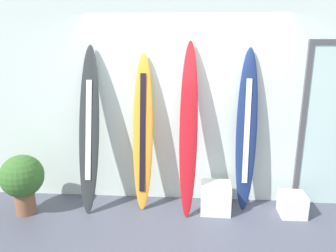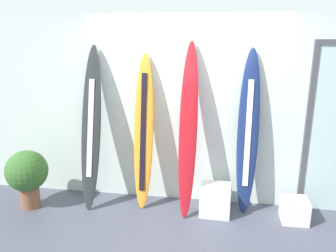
{
  "view_description": "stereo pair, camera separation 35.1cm",
  "coord_description": "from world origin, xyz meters",
  "px_view_note": "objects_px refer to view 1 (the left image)",
  "views": [
    {
      "loc": [
        0.05,
        -3.01,
        2.23
      ],
      "look_at": [
        -0.21,
        0.95,
        1.13
      ],
      "focal_mm": 34.87,
      "sensor_mm": 36.0,
      "label": 1
    },
    {
      "loc": [
        0.39,
        -2.98,
        2.23
      ],
      "look_at": [
        -0.21,
        0.95,
        1.13
      ],
      "focal_mm": 34.87,
      "sensor_mm": 36.0,
      "label": 2
    }
  ],
  "objects_px": {
    "surfboard_charcoal": "(89,130)",
    "potted_plant": "(22,179)",
    "surfboard_crimson": "(188,130)",
    "surfboard_navy": "(246,132)",
    "surfboard_sunset": "(143,134)",
    "display_block_left": "(216,198)",
    "display_block_center": "(292,204)"
  },
  "relations": [
    {
      "from": "surfboard_charcoal",
      "to": "surfboard_crimson",
      "type": "height_order",
      "value": "surfboard_crimson"
    },
    {
      "from": "display_block_left",
      "to": "display_block_center",
      "type": "distance_m",
      "value": 0.98
    },
    {
      "from": "display_block_left",
      "to": "display_block_center",
      "type": "relative_size",
      "value": 1.27
    },
    {
      "from": "surfboard_sunset",
      "to": "display_block_center",
      "type": "xyz_separation_m",
      "value": [
        1.93,
        -0.16,
        -0.86
      ]
    },
    {
      "from": "surfboard_navy",
      "to": "potted_plant",
      "type": "distance_m",
      "value": 2.91
    },
    {
      "from": "surfboard_crimson",
      "to": "surfboard_navy",
      "type": "distance_m",
      "value": 0.75
    },
    {
      "from": "potted_plant",
      "to": "surfboard_crimson",
      "type": "bearing_deg",
      "value": 6.73
    },
    {
      "from": "surfboard_sunset",
      "to": "display_block_left",
      "type": "bearing_deg",
      "value": -6.43
    },
    {
      "from": "surfboard_navy",
      "to": "potted_plant",
      "type": "xyz_separation_m",
      "value": [
        -2.83,
        -0.37,
        -0.56
      ]
    },
    {
      "from": "surfboard_navy",
      "to": "display_block_left",
      "type": "distance_m",
      "value": 0.94
    },
    {
      "from": "surfboard_sunset",
      "to": "display_block_left",
      "type": "distance_m",
      "value": 1.26
    },
    {
      "from": "surfboard_charcoal",
      "to": "surfboard_navy",
      "type": "xyz_separation_m",
      "value": [
        2.01,
        0.12,
        -0.03
      ]
    },
    {
      "from": "surfboard_charcoal",
      "to": "surfboard_sunset",
      "type": "xyz_separation_m",
      "value": [
        0.68,
        0.08,
        -0.06
      ]
    },
    {
      "from": "surfboard_charcoal",
      "to": "display_block_left",
      "type": "relative_size",
      "value": 5.34
    },
    {
      "from": "surfboard_navy",
      "to": "display_block_center",
      "type": "distance_m",
      "value": 1.1
    },
    {
      "from": "surfboard_navy",
      "to": "display_block_center",
      "type": "xyz_separation_m",
      "value": [
        0.61,
        -0.2,
        -0.89
      ]
    },
    {
      "from": "surfboard_charcoal",
      "to": "surfboard_navy",
      "type": "height_order",
      "value": "surfboard_charcoal"
    },
    {
      "from": "potted_plant",
      "to": "surfboard_sunset",
      "type": "bearing_deg",
      "value": 12.25
    },
    {
      "from": "surfboard_charcoal",
      "to": "potted_plant",
      "type": "bearing_deg",
      "value": -163.19
    },
    {
      "from": "surfboard_sunset",
      "to": "display_block_left",
      "type": "height_order",
      "value": "surfboard_sunset"
    },
    {
      "from": "potted_plant",
      "to": "surfboard_charcoal",
      "type": "bearing_deg",
      "value": 16.81
    },
    {
      "from": "surfboard_sunset",
      "to": "surfboard_navy",
      "type": "relative_size",
      "value": 0.97
    },
    {
      "from": "surfboard_sunset",
      "to": "surfboard_crimson",
      "type": "relative_size",
      "value": 0.93
    },
    {
      "from": "surfboard_charcoal",
      "to": "potted_plant",
      "type": "xyz_separation_m",
      "value": [
        -0.82,
        -0.25,
        -0.59
      ]
    },
    {
      "from": "surfboard_crimson",
      "to": "display_block_left",
      "type": "height_order",
      "value": "surfboard_crimson"
    },
    {
      "from": "surfboard_crimson",
      "to": "potted_plant",
      "type": "height_order",
      "value": "surfboard_crimson"
    },
    {
      "from": "surfboard_charcoal",
      "to": "potted_plant",
      "type": "distance_m",
      "value": 1.04
    },
    {
      "from": "surfboard_sunset",
      "to": "display_block_center",
      "type": "relative_size",
      "value": 6.48
    },
    {
      "from": "display_block_center",
      "to": "potted_plant",
      "type": "height_order",
      "value": "potted_plant"
    },
    {
      "from": "display_block_left",
      "to": "potted_plant",
      "type": "relative_size",
      "value": 0.51
    },
    {
      "from": "display_block_center",
      "to": "surfboard_charcoal",
      "type": "bearing_deg",
      "value": 178.24
    },
    {
      "from": "surfboard_crimson",
      "to": "potted_plant",
      "type": "bearing_deg",
      "value": -173.27
    }
  ]
}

